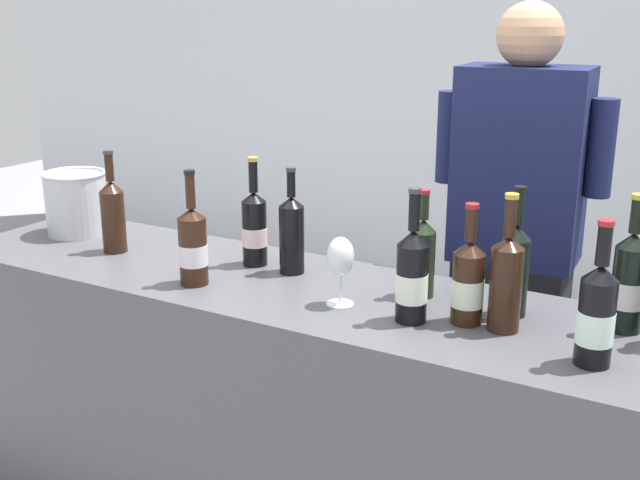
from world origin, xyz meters
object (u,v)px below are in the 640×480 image
(wine_bottle_0, at_px, (506,280))
(wine_bottle_10, at_px, (468,282))
(wine_bottle_1, at_px, (412,276))
(person_server, at_px, (512,277))
(wine_bottle_2, at_px, (596,315))
(wine_bottle_3, at_px, (113,214))
(wine_glass, at_px, (340,259))
(wine_bottle_8, at_px, (422,255))
(wine_bottle_7, at_px, (629,282))
(wine_bottle_6, at_px, (193,246))
(wine_bottle_11, at_px, (514,267))
(wine_bottle_4, at_px, (292,233))
(ice_bucket, at_px, (76,203))
(wine_bottle_5, at_px, (254,228))

(wine_bottle_0, bearing_deg, wine_bottle_10, -179.62)
(wine_bottle_1, relative_size, person_server, 0.21)
(wine_bottle_2, xyz_separation_m, person_server, (-0.38, 0.70, -0.19))
(wine_bottle_3, relative_size, wine_glass, 1.76)
(wine_bottle_3, distance_m, wine_glass, 0.88)
(wine_bottle_1, relative_size, wine_bottle_3, 1.04)
(wine_bottle_1, bearing_deg, person_server, 83.54)
(wine_bottle_8, bearing_deg, wine_bottle_7, 2.76)
(wine_bottle_6, xyz_separation_m, wine_bottle_11, (0.88, 0.23, 0.02))
(wine_bottle_3, relative_size, wine_bottle_4, 1.04)
(wine_bottle_8, relative_size, person_server, 0.18)
(wine_bottle_1, xyz_separation_m, wine_bottle_4, (-0.47, 0.17, 0.00))
(wine_bottle_6, xyz_separation_m, person_server, (0.74, 0.72, -0.19))
(wine_bottle_4, distance_m, ice_bucket, 0.89)
(wine_bottle_1, height_order, wine_bottle_4, wine_bottle_1)
(wine_bottle_2, bearing_deg, wine_bottle_8, 157.10)
(wine_bottle_5, bearing_deg, ice_bucket, -178.20)
(wine_bottle_3, bearing_deg, wine_bottle_6, -15.55)
(wine_bottle_2, bearing_deg, wine_bottle_1, 176.09)
(wine_bottle_4, relative_size, ice_bucket, 1.46)
(wine_bottle_5, height_order, wine_glass, wine_bottle_5)
(wine_bottle_4, bearing_deg, person_server, 42.18)
(wine_bottle_1, height_order, person_server, person_server)
(wine_bottle_1, relative_size, wine_bottle_4, 1.08)
(person_server, bearing_deg, wine_bottle_5, -144.72)
(wine_bottle_0, height_order, wine_bottle_7, same)
(wine_bottle_1, height_order, ice_bucket, wine_bottle_1)
(wine_bottle_7, bearing_deg, wine_bottle_1, -156.88)
(wine_bottle_2, bearing_deg, wine_bottle_5, 168.72)
(wine_bottle_7, height_order, wine_bottle_10, wine_bottle_7)
(wine_bottle_1, height_order, wine_bottle_10, wine_bottle_1)
(wine_bottle_3, height_order, person_server, person_server)
(wine_bottle_8, relative_size, wine_bottle_11, 0.88)
(wine_glass, relative_size, ice_bucket, 0.86)
(wine_bottle_11, xyz_separation_m, person_server, (-0.14, 0.49, -0.20))
(wine_bottle_3, distance_m, wine_bottle_7, 1.58)
(wine_bottle_3, relative_size, person_server, 0.20)
(wine_bottle_1, distance_m, wine_bottle_6, 0.66)
(wine_bottle_10, height_order, ice_bucket, wine_bottle_10)
(wine_bottle_4, bearing_deg, ice_bucket, -179.00)
(wine_bottle_10, relative_size, ice_bucket, 1.41)
(wine_bottle_0, bearing_deg, ice_bucket, 176.46)
(person_server, bearing_deg, wine_bottle_4, -137.82)
(wine_bottle_7, relative_size, wine_glass, 1.83)
(wine_bottle_2, bearing_deg, wine_bottle_4, 167.53)
(wine_bottle_0, bearing_deg, person_server, 103.87)
(wine_bottle_11, distance_m, wine_glass, 0.46)
(wine_bottle_2, distance_m, wine_bottle_7, 0.24)
(wine_bottle_2, relative_size, wine_bottle_6, 1.00)
(wine_bottle_1, distance_m, wine_bottle_5, 0.63)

